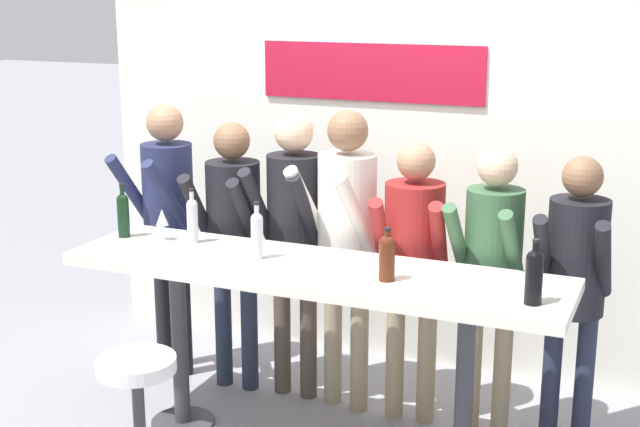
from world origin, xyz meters
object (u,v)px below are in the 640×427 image
object	(u,v)px
wine_glass_0	(162,218)
wine_bottle_1	(192,218)
person_left	(233,226)
person_far_left	(167,208)
person_center_right	(413,252)
person_center_left	(294,223)
wine_bottle_2	(123,213)
person_far_right	(575,270)
wine_bottle_4	(534,274)
tasting_table	(312,292)
person_center	(346,226)
bar_stool	(138,403)
wine_bottle_3	(257,233)
wine_bottle_0	(387,256)
person_right	(492,260)

from	to	relation	value
wine_glass_0	wine_bottle_1	bearing A→B (deg)	7.66
person_left	wine_glass_0	xyz separation A→B (m)	(-0.19, -0.46, 0.14)
person_far_left	person_center_right	size ratio (longest dim) A/B	1.07
person_far_left	person_center_left	size ratio (longest dim) A/B	1.00
wine_bottle_2	person_left	bearing A→B (deg)	48.53
person_far_right	wine_bottle_4	size ratio (longest dim) A/B	5.31
tasting_table	person_center	distance (m)	0.62
person_far_left	wine_bottle_1	distance (m)	0.68
bar_stool	tasting_table	bearing A→B (deg)	45.64
person_center_right	wine_bottle_4	bearing A→B (deg)	-49.64
person_center_left	person_far_right	distance (m)	1.61
person_center_left	wine_bottle_3	distance (m)	0.62
person_center	person_center_right	distance (m)	0.42
person_left	wine_bottle_0	world-z (taller)	person_left
person_far_left	person_far_right	xyz separation A→B (m)	(2.47, -0.00, -0.09)
person_far_left	person_center	world-z (taller)	person_center
person_center	bar_stool	bearing A→B (deg)	-104.65
wine_bottle_1	wine_bottle_2	size ratio (longest dim) A/B	1.00
person_far_left	wine_bottle_3	bearing A→B (deg)	-22.78
wine_bottle_3	person_center_left	bearing A→B (deg)	96.50
wine_bottle_2	wine_bottle_4	distance (m)	2.33
wine_bottle_4	person_center_right	bearing A→B (deg)	137.72
person_center_right	person_far_left	bearing A→B (deg)	171.32
person_center_right	person_far_right	xyz separation A→B (m)	(0.86, 0.03, -0.01)
person_center	wine_bottle_0	size ratio (longest dim) A/B	6.70
person_far_left	tasting_table	bearing A→B (deg)	-15.59
person_far_left	wine_bottle_1	world-z (taller)	person_far_left
tasting_table	person_far_left	world-z (taller)	person_far_left
bar_stool	wine_bottle_0	xyz separation A→B (m)	(1.06, 0.58, 0.71)
person_left	wine_bottle_2	xyz separation A→B (m)	(-0.43, -0.49, 0.15)
tasting_table	person_far_right	xyz separation A→B (m)	(1.22, 0.60, 0.09)
person_center_left	person_center	xyz separation A→B (m)	(0.34, -0.02, 0.02)
wine_bottle_2	person_far_left	bearing A→B (deg)	95.53
bar_stool	person_center	world-z (taller)	person_center
person_far_left	person_center_left	xyz separation A→B (m)	(0.86, -0.00, -0.01)
bar_stool	person_right	size ratio (longest dim) A/B	0.43
wine_bottle_3	bar_stool	bearing A→B (deg)	-116.74
person_center	wine_bottle_3	xyz separation A→B (m)	(-0.27, -0.58, 0.08)
bar_stool	person_far_left	distance (m)	1.53
wine_bottle_0	person_far_right	bearing A→B (deg)	40.24
bar_stool	wine_bottle_2	bearing A→B (deg)	127.21
person_center_left	wine_bottle_4	bearing A→B (deg)	-24.47
person_center	wine_bottle_4	xyz separation A→B (m)	(1.17, -0.71, 0.08)
tasting_table	person_far_right	distance (m)	1.37
wine_bottle_0	wine_bottle_2	size ratio (longest dim) A/B	0.86
person_center_left	wine_bottle_0	xyz separation A→B (m)	(0.80, -0.68, 0.09)
person_far_right	wine_bottle_3	xyz separation A→B (m)	(-1.54, -0.61, 0.19)
person_far_right	wine_bottle_0	world-z (taller)	person_far_right
person_center_left	wine_bottle_2	size ratio (longest dim) A/B	5.63
person_center	person_right	distance (m)	0.85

